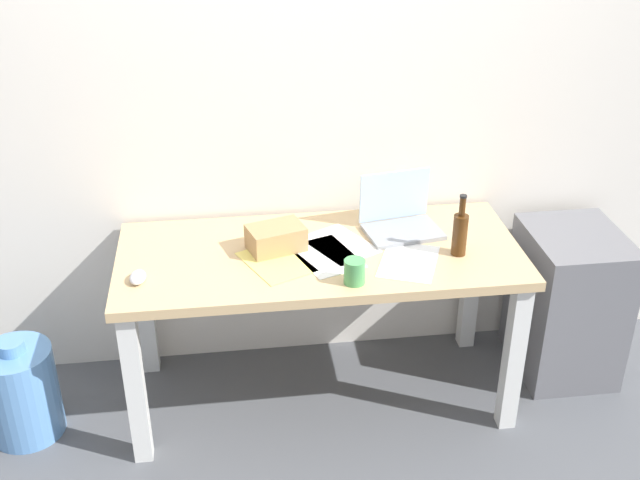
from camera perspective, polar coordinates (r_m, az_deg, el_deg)
ground_plane at (r=3.58m, az=0.00°, el=-11.00°), size 8.00×8.00×0.00m
back_wall at (r=3.31m, az=-0.95°, el=11.39°), size 5.20×0.08×2.60m
desk at (r=3.22m, az=0.00°, el=-2.40°), size 1.61×0.70×0.73m
laptop_right at (r=3.32m, az=5.76°, el=1.56°), size 0.34×0.27×0.24m
beer_bottle at (r=3.15m, az=10.03°, el=0.53°), size 0.06×0.06×0.26m
computer_mouse at (r=3.03m, az=-12.97°, el=-2.62°), size 0.07×0.10×0.03m
cardboard_box at (r=3.16m, az=-3.18°, el=0.13°), size 0.25×0.20×0.10m
coffee_mug at (r=2.94m, az=2.50°, el=-2.28°), size 0.08×0.08×0.09m
paper_sheet_front_right at (r=3.11m, az=6.39°, el=-1.55°), size 0.31×0.35×0.00m
paper_sheet_center at (r=3.12m, az=0.44°, el=-1.18°), size 0.30×0.35×0.00m
paper_sheet_near_back at (r=3.21m, az=1.41°, el=-0.32°), size 0.33×0.36×0.00m
paper_yellow_folder at (r=3.09m, az=-3.18°, el=-1.59°), size 0.32×0.36×0.00m
water_cooler_jug at (r=3.48m, az=-20.68°, el=-10.16°), size 0.30×0.30×0.45m
filing_cabinet at (r=3.72m, az=17.33°, el=-4.29°), size 0.40×0.48×0.68m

